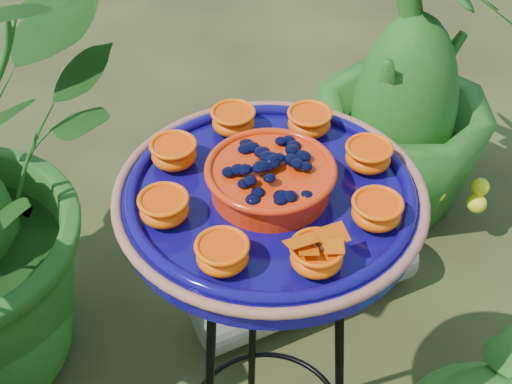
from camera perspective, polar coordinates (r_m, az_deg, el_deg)
tripod_stand at (r=1.23m, az=0.92°, el=-12.51°), size 0.31×0.33×0.81m
feeder_dish at (r=0.96m, az=1.15°, el=-0.08°), size 0.44×0.44×0.10m
driftwood_log at (r=1.85m, az=3.81°, el=-7.01°), size 0.61×0.30×0.19m
shrub_back_right at (r=1.97m, az=12.16°, el=8.98°), size 0.61×0.61×0.90m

